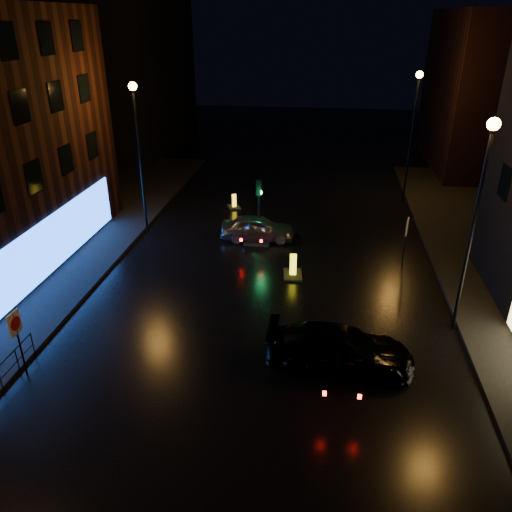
{
  "coord_description": "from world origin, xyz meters",
  "views": [
    {
      "loc": [
        2.26,
        -11.87,
        11.38
      ],
      "look_at": [
        -0.21,
        5.83,
        2.8
      ],
      "focal_mm": 35.0,
      "sensor_mm": 36.0,
      "label": 1
    }
  ],
  "objects_px": {
    "dark_sedan": "(340,349)",
    "road_sign_left": "(16,329)",
    "bollard_near": "(293,271)",
    "traffic_signal": "(259,230)",
    "road_sign_right": "(407,230)",
    "silver_hatchback": "(258,228)",
    "bollard_far": "(234,205)"
  },
  "relations": [
    {
      "from": "traffic_signal",
      "to": "bollard_far",
      "type": "distance_m",
      "value": 5.25
    },
    {
      "from": "bollard_near",
      "to": "road_sign_right",
      "type": "bearing_deg",
      "value": 14.7
    },
    {
      "from": "silver_hatchback",
      "to": "road_sign_left",
      "type": "relative_size",
      "value": 1.6
    },
    {
      "from": "traffic_signal",
      "to": "road_sign_left",
      "type": "bearing_deg",
      "value": -116.43
    },
    {
      "from": "bollard_far",
      "to": "road_sign_left",
      "type": "xyz_separation_m",
      "value": [
        -4.23,
        -17.79,
        1.7
      ]
    },
    {
      "from": "traffic_signal",
      "to": "bollard_far",
      "type": "xyz_separation_m",
      "value": [
        -2.27,
        4.72,
        -0.3
      ]
    },
    {
      "from": "bollard_far",
      "to": "bollard_near",
      "type": "bearing_deg",
      "value": -86.57
    },
    {
      "from": "silver_hatchback",
      "to": "road_sign_left",
      "type": "height_order",
      "value": "road_sign_left"
    },
    {
      "from": "silver_hatchback",
      "to": "road_sign_right",
      "type": "height_order",
      "value": "road_sign_right"
    },
    {
      "from": "dark_sedan",
      "to": "road_sign_left",
      "type": "distance_m",
      "value": 11.14
    },
    {
      "from": "silver_hatchback",
      "to": "bollard_near",
      "type": "height_order",
      "value": "silver_hatchback"
    },
    {
      "from": "dark_sedan",
      "to": "road_sign_left",
      "type": "bearing_deg",
      "value": 100.83
    },
    {
      "from": "traffic_signal",
      "to": "dark_sedan",
      "type": "bearing_deg",
      "value": -68.34
    },
    {
      "from": "road_sign_right",
      "to": "silver_hatchback",
      "type": "bearing_deg",
      "value": -1.52
    },
    {
      "from": "traffic_signal",
      "to": "bollard_near",
      "type": "bearing_deg",
      "value": -62.65
    },
    {
      "from": "silver_hatchback",
      "to": "bollard_near",
      "type": "bearing_deg",
      "value": -155.01
    },
    {
      "from": "bollard_far",
      "to": "road_sign_right",
      "type": "height_order",
      "value": "road_sign_right"
    },
    {
      "from": "traffic_signal",
      "to": "bollard_near",
      "type": "xyz_separation_m",
      "value": [
        2.26,
        -4.37,
        -0.25
      ]
    },
    {
      "from": "road_sign_left",
      "to": "silver_hatchback",
      "type": "bearing_deg",
      "value": 64.78
    },
    {
      "from": "bollard_far",
      "to": "road_sign_left",
      "type": "height_order",
      "value": "road_sign_left"
    },
    {
      "from": "bollard_near",
      "to": "silver_hatchback",
      "type": "bearing_deg",
      "value": 112.54
    },
    {
      "from": "bollard_near",
      "to": "bollard_far",
      "type": "distance_m",
      "value": 10.16
    },
    {
      "from": "bollard_near",
      "to": "road_sign_left",
      "type": "height_order",
      "value": "road_sign_left"
    },
    {
      "from": "bollard_near",
      "to": "road_sign_left",
      "type": "distance_m",
      "value": 12.45
    },
    {
      "from": "traffic_signal",
      "to": "road_sign_right",
      "type": "height_order",
      "value": "traffic_signal"
    },
    {
      "from": "silver_hatchback",
      "to": "road_sign_left",
      "type": "xyz_separation_m",
      "value": [
        -6.45,
        -12.88,
        1.21
      ]
    },
    {
      "from": "traffic_signal",
      "to": "bollard_far",
      "type": "relative_size",
      "value": 2.77
    },
    {
      "from": "bollard_near",
      "to": "traffic_signal",
      "type": "bearing_deg",
      "value": 111.06
    },
    {
      "from": "bollard_near",
      "to": "road_sign_right",
      "type": "xyz_separation_m",
      "value": [
        5.43,
        2.09,
        1.6
      ]
    },
    {
      "from": "road_sign_left",
      "to": "road_sign_right",
      "type": "distance_m",
      "value": 17.82
    },
    {
      "from": "silver_hatchback",
      "to": "dark_sedan",
      "type": "distance_m",
      "value": 11.78
    },
    {
      "from": "silver_hatchback",
      "to": "road_sign_right",
      "type": "relative_size",
      "value": 1.65
    }
  ]
}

